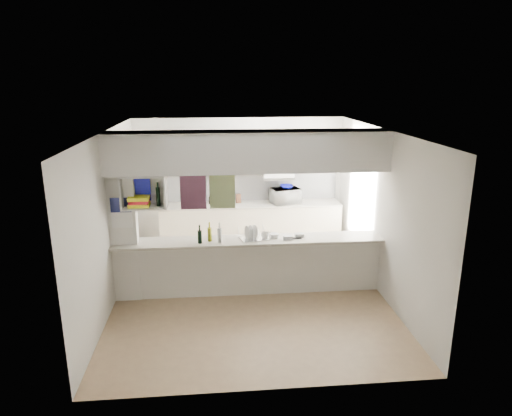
{
  "coord_description": "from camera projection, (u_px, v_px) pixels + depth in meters",
  "views": [
    {
      "loc": [
        -0.52,
        -6.7,
        3.34
      ],
      "look_at": [
        0.15,
        0.5,
        1.28
      ],
      "focal_mm": 32.0,
      "sensor_mm": 36.0,
      "label": 1
    }
  ],
  "objects": [
    {
      "name": "floor",
      "position": [
        249.0,
        293.0,
        7.37
      ],
      "size": [
        4.8,
        4.8,
        0.0
      ],
      "primitive_type": "plane",
      "color": "#9A7959",
      "rests_on": "ground"
    },
    {
      "name": "cup",
      "position": [
        265.0,
        235.0,
        7.11
      ],
      "size": [
        0.16,
        0.16,
        0.1
      ],
      "primitive_type": "imported",
      "rotation": [
        0.0,
        0.0,
        -0.37
      ],
      "color": "white",
      "rests_on": "dish_rack"
    },
    {
      "name": "dish_rack",
      "position": [
        254.0,
        233.0,
        7.13
      ],
      "size": [
        0.51,
        0.43,
        0.23
      ],
      "rotation": [
        0.0,
        0.0,
        0.28
      ],
      "color": "silver",
      "rests_on": "breakfast_bar"
    },
    {
      "name": "utensil_jar",
      "position": [
        212.0,
        200.0,
        9.11
      ],
      "size": [
        0.11,
        0.11,
        0.15
      ],
      "primitive_type": "cylinder",
      "color": "black",
      "rests_on": "bench_top"
    },
    {
      "name": "wall_back",
      "position": [
        240.0,
        182.0,
        9.32
      ],
      "size": [
        4.2,
        0.0,
        4.2
      ],
      "primitive_type": "plane",
      "rotation": [
        1.57,
        0.0,
        0.0
      ],
      "color": "silver",
      "rests_on": "floor"
    },
    {
      "name": "servery_partition",
      "position": [
        238.0,
        194.0,
        6.91
      ],
      "size": [
        4.2,
        0.5,
        2.6
      ],
      "color": "silver",
      "rests_on": "floor"
    },
    {
      "name": "microwave",
      "position": [
        285.0,
        196.0,
        9.14
      ],
      "size": [
        0.63,
        0.51,
        0.31
      ],
      "primitive_type": "imported",
      "rotation": [
        0.0,
        0.0,
        3.41
      ],
      "color": "white",
      "rests_on": "bench_top"
    },
    {
      "name": "bowl",
      "position": [
        286.0,
        187.0,
        9.1
      ],
      "size": [
        0.27,
        0.27,
        0.07
      ],
      "primitive_type": "imported",
      "color": "#0E119E",
      "rests_on": "microwave"
    },
    {
      "name": "wine_bottles",
      "position": [
        210.0,
        235.0,
        6.96
      ],
      "size": [
        0.36,
        0.14,
        0.32
      ],
      "color": "black",
      "rests_on": "breakfast_bar"
    },
    {
      "name": "wall_left",
      "position": [
        110.0,
        220.0,
        6.83
      ],
      "size": [
        0.0,
        4.8,
        4.8
      ],
      "primitive_type": "plane",
      "rotation": [
        1.57,
        0.0,
        1.57
      ],
      "color": "silver",
      "rests_on": "floor"
    },
    {
      "name": "cubby_shelf",
      "position": [
        143.0,
        193.0,
        6.71
      ],
      "size": [
        0.65,
        0.35,
        0.5
      ],
      "color": "white",
      "rests_on": "bulkhead"
    },
    {
      "name": "knife_block",
      "position": [
        238.0,
        198.0,
        9.18
      ],
      "size": [
        0.11,
        0.09,
        0.18
      ],
      "primitive_type": "cube",
      "rotation": [
        0.0,
        0.0,
        0.24
      ],
      "color": "#4C2C1A",
      "rests_on": "bench_top"
    },
    {
      "name": "kitchen_run",
      "position": [
        249.0,
        208.0,
        9.21
      ],
      "size": [
        3.6,
        0.63,
        2.24
      ],
      "color": "beige",
      "rests_on": "floor"
    },
    {
      "name": "plastic_tubs",
      "position": [
        285.0,
        236.0,
        7.17
      ],
      "size": [
        0.54,
        0.22,
        0.07
      ],
      "color": "silver",
      "rests_on": "breakfast_bar"
    },
    {
      "name": "wall_right",
      "position": [
        381.0,
        212.0,
        7.21
      ],
      "size": [
        0.0,
        4.8,
        4.8
      ],
      "primitive_type": "plane",
      "rotation": [
        1.57,
        0.0,
        -1.57
      ],
      "color": "silver",
      "rests_on": "floor"
    },
    {
      "name": "ceiling",
      "position": [
        249.0,
        131.0,
        6.66
      ],
      "size": [
        4.8,
        4.8,
        0.0
      ],
      "primitive_type": "plane",
      "color": "white",
      "rests_on": "wall_back"
    }
  ]
}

